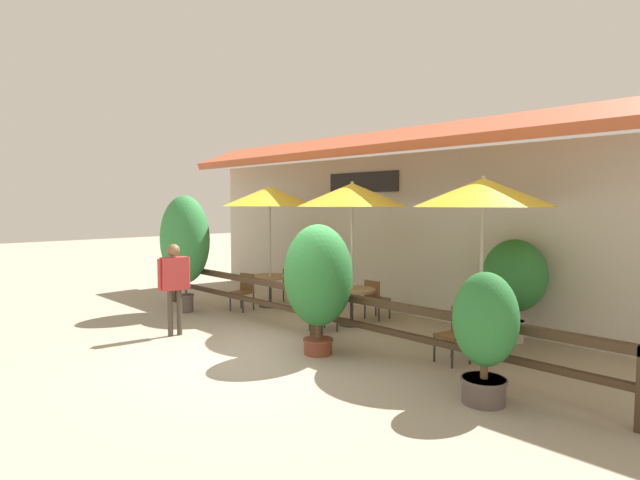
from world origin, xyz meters
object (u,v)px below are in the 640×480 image
object	(u,v)px
dining_table_far	(480,318)
potted_plant_corner_fern	(514,277)
patio_umbrella_middle	(352,195)
pedestrian	(174,277)
dining_table_near	(270,282)
potted_plant_tall_tropical	(485,328)
potted_plant_small_flowering	(318,277)
patio_umbrella_near	(270,196)
patio_umbrella_far	(483,193)
dining_table_middle	(352,296)
chair_middle_streetside	(326,307)
chair_far_streetside	(455,332)
potted_plant_broad_leaf	(185,241)
chair_near_streetside	(244,290)
chair_middle_wallside	(375,297)
chair_far_wallside	(498,319)
chair_near_wallside	(292,283)

from	to	relation	value
dining_table_far	potted_plant_corner_fern	world-z (taller)	potted_plant_corner_fern
patio_umbrella_middle	pedestrian	size ratio (longest dim) A/B	1.69
dining_table_near	potted_plant_tall_tropical	world-z (taller)	potted_plant_tall_tropical
potted_plant_small_flowering	potted_plant_corner_fern	xyz separation A→B (m)	(1.92, 3.03, -0.11)
patio_umbrella_middle	potted_plant_small_flowering	xyz separation A→B (m)	(0.96, -1.90, -1.38)
patio_umbrella_near	potted_plant_small_flowering	world-z (taller)	patio_umbrella_near
dining_table_far	potted_plant_tall_tropical	distance (m)	2.16
patio_umbrella_far	dining_table_middle	bearing A→B (deg)	-179.59
chair_middle_streetside	chair_far_streetside	world-z (taller)	same
dining_table_far	potted_plant_broad_leaf	bearing A→B (deg)	-163.76
dining_table_middle	dining_table_near	bearing A→B (deg)	-179.42
chair_far_streetside	potted_plant_small_flowering	size ratio (longest dim) A/B	0.40
dining_table_middle	chair_far_streetside	xyz separation A→B (m)	(2.78, -0.67, -0.12)
potted_plant_small_flowering	chair_near_streetside	bearing A→B (deg)	162.67
potted_plant_broad_leaf	patio_umbrella_far	bearing A→B (deg)	16.24
patio_umbrella_far	potted_plant_corner_fern	bearing A→B (deg)	87.18
patio_umbrella_middle	chair_far_streetside	size ratio (longest dim) A/B	3.45
chair_far_streetside	pedestrian	size ratio (longest dim) A/B	0.49
patio_umbrella_far	potted_plant_tall_tropical	bearing A→B (deg)	-60.88
potted_plant_broad_leaf	pedestrian	world-z (taller)	potted_plant_broad_leaf
chair_middle_wallside	chair_far_wallside	xyz separation A→B (m)	(2.77, -0.02, 0.00)
potted_plant_corner_fern	pedestrian	size ratio (longest dim) A/B	1.07
potted_plant_small_flowering	dining_table_middle	bearing A→B (deg)	116.91
chair_near_wallside	patio_umbrella_far	distance (m)	5.93
chair_far_streetside	potted_plant_small_flowering	world-z (taller)	potted_plant_small_flowering
dining_table_far	potted_plant_corner_fern	bearing A→B (deg)	87.18
chair_near_streetside	potted_plant_small_flowering	size ratio (longest dim) A/B	0.40
dining_table_middle	chair_far_wallside	size ratio (longest dim) A/B	1.14
chair_far_streetside	potted_plant_corner_fern	size ratio (longest dim) A/B	0.46
chair_near_wallside	dining_table_near	bearing A→B (deg)	81.37
patio_umbrella_middle	dining_table_near	bearing A→B (deg)	-179.42
patio_umbrella_far	pedestrian	xyz separation A→B (m)	(-4.60, -3.03, -1.55)
patio_umbrella_middle	chair_middle_wallside	distance (m)	2.30
patio_umbrella_far	chair_far_wallside	bearing A→B (deg)	92.52
chair_near_streetside	chair_middle_wallside	xyz separation A→B (m)	(2.75, 1.48, 0.00)
chair_middle_streetside	dining_table_far	world-z (taller)	chair_middle_streetside
chair_middle_streetside	potted_plant_corner_fern	bearing A→B (deg)	37.82
dining_table_far	chair_far_streetside	bearing A→B (deg)	-94.50
chair_near_streetside	patio_umbrella_far	distance (m)	6.02
patio_umbrella_near	potted_plant_small_flowering	xyz separation A→B (m)	(3.59, -1.87, -1.38)
chair_middle_wallside	chair_far_streetside	world-z (taller)	same
patio_umbrella_middle	potted_plant_small_flowering	size ratio (longest dim) A/B	1.37
dining_table_near	chair_middle_wallside	size ratio (longest dim) A/B	1.14
dining_table_near	potted_plant_broad_leaf	size ratio (longest dim) A/B	0.36
chair_middle_streetside	potted_plant_small_flowering	bearing A→B (deg)	-44.79
chair_near_wallside	potted_plant_corner_fern	size ratio (longest dim) A/B	0.46
dining_table_middle	potted_plant_corner_fern	bearing A→B (deg)	21.50
potted_plant_tall_tropical	chair_far_streetside	bearing A→B (deg)	132.87
dining_table_far	potted_plant_tall_tropical	size ratio (longest dim) A/B	0.59
chair_near_wallside	potted_plant_broad_leaf	size ratio (longest dim) A/B	0.32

